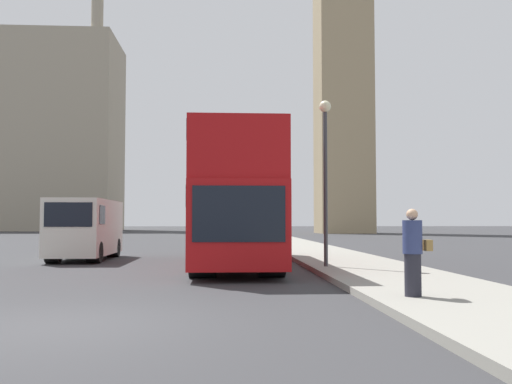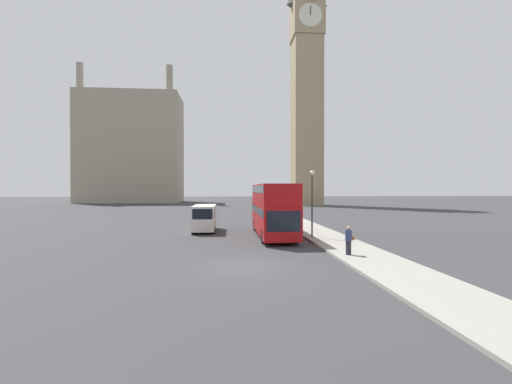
{
  "view_description": "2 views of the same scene",
  "coord_description": "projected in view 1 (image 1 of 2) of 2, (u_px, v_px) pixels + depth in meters",
  "views": [
    {
      "loc": [
        2.35,
        -8.48,
        1.52
      ],
      "look_at": [
        3.36,
        8.69,
        2.39
      ],
      "focal_mm": 40.0,
      "sensor_mm": 36.0,
      "label": 1
    },
    {
      "loc": [
        -0.88,
        -16.7,
        3.81
      ],
      "look_at": [
        2.21,
        20.46,
        3.44
      ],
      "focal_mm": 24.0,
      "sensor_mm": 36.0,
      "label": 2
    }
  ],
  "objects": [
    {
      "name": "clock_tower",
      "position": [
        342.0,
        9.0,
        71.26
      ],
      "size": [
        6.92,
        7.09,
        54.69
      ],
      "color": "tan",
      "rests_on": "ground_plane"
    },
    {
      "name": "sidewalk_strip",
      "position": [
        509.0,
        316.0,
        8.63
      ],
      "size": [
        3.4,
        120.0,
        0.15
      ],
      "color": "gray",
      "rests_on": "ground_plane"
    },
    {
      "name": "street_lamp",
      "position": [
        325.0,
        155.0,
        17.3
      ],
      "size": [
        0.36,
        0.36,
        5.03
      ],
      "color": "#38383D",
      "rests_on": "sidewalk_strip"
    },
    {
      "name": "pedestrian",
      "position": [
        413.0,
        252.0,
        10.32
      ],
      "size": [
        0.51,
        0.35,
        1.58
      ],
      "color": "#23232D",
      "rests_on": "sidewalk_strip"
    },
    {
      "name": "white_van",
      "position": [
        85.0,
        228.0,
        22.02
      ],
      "size": [
        1.95,
        5.19,
        2.32
      ],
      "color": "silver",
      "rests_on": "ground_plane"
    },
    {
      "name": "ground_plane",
      "position": [
        60.0,
        326.0,
        8.24
      ],
      "size": [
        300.0,
        300.0,
        0.0
      ],
      "primitive_type": "plane",
      "color": "#333335"
    },
    {
      "name": "red_double_decker_bus",
      "position": [
        234.0,
        197.0,
        18.96
      ],
      "size": [
        2.59,
        10.56,
        4.15
      ],
      "color": "#A80F11",
      "rests_on": "ground_plane"
    },
    {
      "name": "building_block_distant",
      "position": [
        30.0,
        134.0,
        88.67
      ],
      "size": [
        26.82,
        14.46,
        36.38
      ],
      "color": "#9E937F",
      "rests_on": "ground_plane"
    }
  ]
}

